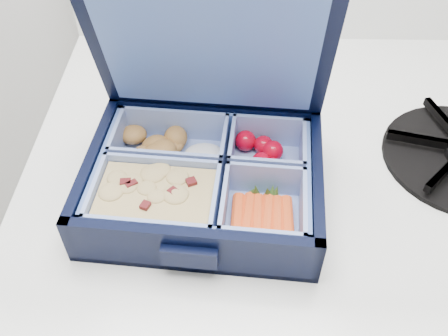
# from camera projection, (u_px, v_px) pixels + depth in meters

# --- Properties ---
(bento_box) EXTENTS (0.25, 0.20, 0.06)m
(bento_box) POSITION_uv_depth(u_px,v_px,m) (204.00, 180.00, 0.51)
(bento_box) COLOR black
(bento_box) RESTS_ON stove
(burner_grate_rear) EXTENTS (0.22, 0.22, 0.02)m
(burner_grate_rear) POSITION_uv_depth(u_px,v_px,m) (180.00, 83.00, 0.65)
(burner_grate_rear) COLOR black
(burner_grate_rear) RESTS_ON stove
(fork) EXTENTS (0.14, 0.18, 0.01)m
(fork) POSITION_uv_depth(u_px,v_px,m) (234.00, 106.00, 0.63)
(fork) COLOR #AFAFB1
(fork) RESTS_ON stove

